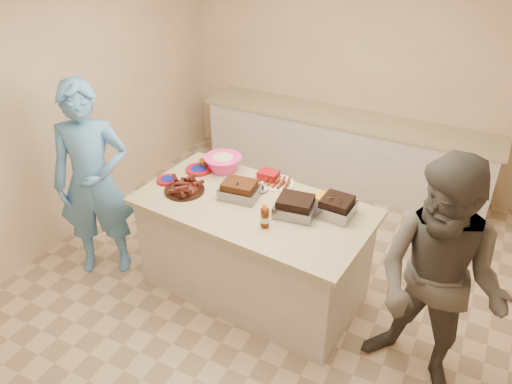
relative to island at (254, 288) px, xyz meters
The scene contains 20 objects.
room 0.11m from the island, 53.35° to the left, with size 4.50×5.00×2.70m, color beige, non-canonical shape.
back_counter 2.34m from the island, 88.32° to the left, with size 3.60×0.64×0.90m, color beige, non-canonical shape.
island is the anchor object (origin of this frame).
rib_platter 1.15m from the island, behind, with size 0.36×0.36×0.14m, color #42120B, non-canonical shape.
pulled_pork_tray 0.97m from the island, 162.27° to the left, with size 0.32×0.25×0.10m, color #47230F.
brisket_tray 1.02m from the island, ahead, with size 0.33×0.27×0.10m, color black.
roasting_pan 1.18m from the island, 14.82° to the left, with size 0.27×0.27×0.11m, color gray.
coleslaw_bowl 1.16m from the island, 143.07° to the left, with size 0.35×0.35×0.24m, color #FF3092, non-canonical shape.
sausage_plate 1.04m from the island, 85.08° to the left, with size 0.30×0.30×0.05m, color silver.
mac_cheese_dish 1.15m from the island, 23.73° to the left, with size 0.31×0.23×0.08m, color #FFA307.
bbq_bottle_a 1.00m from the island, 45.84° to the right, with size 0.07×0.07×0.20m, color #411904.
bbq_bottle_b 1.01m from the island, 46.24° to the right, with size 0.06×0.06×0.19m, color #411904.
mustard_bottle 0.97m from the island, 132.14° to the left, with size 0.04×0.04×0.12m, color #FDB309.
sauce_bowl 0.98m from the island, 101.68° to the left, with size 0.13×0.04×0.13m, color silver.
plate_stack_large 1.23m from the island, 159.21° to the left, with size 0.24×0.24×0.03m, color maroon.
plate_stack_small 1.30m from the island, behind, with size 0.19×0.19×0.03m, color maroon.
plastic_cup 1.25m from the island, 153.65° to the left, with size 0.09×0.09×0.09m, color #A6601E.
basket_stack 1.05m from the island, 99.28° to the left, with size 0.18×0.13×0.09m, color maroon.
guest_blue 1.50m from the island, 166.20° to the right, with size 0.70×1.92×0.46m, color #5393D6.
guest_gray 1.61m from the island, 11.12° to the right, with size 0.93×1.91×0.72m, color #524E49.
Camera 1 is at (1.59, -3.23, 3.28)m, focal length 35.00 mm.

